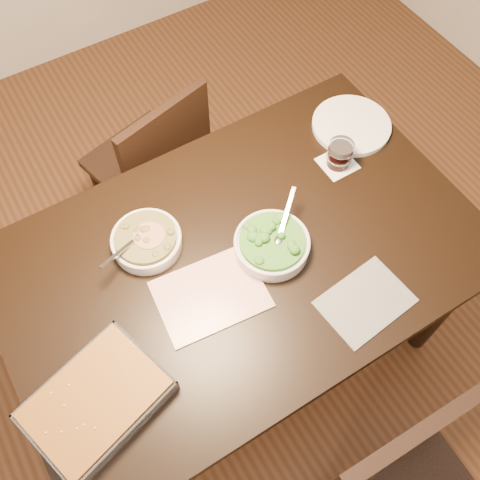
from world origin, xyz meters
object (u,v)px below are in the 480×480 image
(chair_far, at_px, (155,163))
(broccoli_bowl, at_px, (272,244))
(table, at_px, (242,269))
(baking_dish, at_px, (97,401))
(dinner_plate, at_px, (351,125))
(stew_bowl, at_px, (147,240))
(wine_tumbler, at_px, (340,154))

(chair_far, bearing_deg, broccoli_bowl, 81.99)
(table, bearing_deg, chair_far, 89.43)
(baking_dish, height_order, dinner_plate, baking_dish)
(stew_bowl, bearing_deg, dinner_plate, 4.10)
(broccoli_bowl, bearing_deg, dinner_plate, 27.76)
(table, bearing_deg, stew_bowl, 142.76)
(table, relative_size, baking_dish, 3.64)
(broccoli_bowl, xyz_separation_m, chair_far, (-0.07, 0.69, -0.32))
(stew_bowl, xyz_separation_m, wine_tumbler, (0.66, -0.05, 0.02))
(stew_bowl, height_order, wine_tumbler, wine_tumbler)
(stew_bowl, distance_m, dinner_plate, 0.79)
(table, relative_size, chair_far, 1.69)
(wine_tumbler, xyz_separation_m, dinner_plate, (0.13, 0.10, -0.04))
(table, bearing_deg, dinner_plate, 21.58)
(table, xyz_separation_m, chair_far, (0.01, 0.66, -0.19))
(wine_tumbler, relative_size, chair_far, 0.11)
(baking_dish, distance_m, dinner_plate, 1.17)
(dinner_plate, distance_m, chair_far, 0.77)
(chair_far, bearing_deg, table, 75.29)
(stew_bowl, height_order, chair_far, stew_bowl)
(table, bearing_deg, baking_dish, -161.22)
(baking_dish, bearing_deg, dinner_plate, 3.95)
(baking_dish, distance_m, chair_far, 1.05)
(broccoli_bowl, xyz_separation_m, baking_dish, (-0.61, -0.15, -0.00))
(table, distance_m, chair_far, 0.69)
(table, height_order, dinner_plate, dinner_plate)
(table, relative_size, dinner_plate, 5.30)
(stew_bowl, xyz_separation_m, broccoli_bowl, (0.30, -0.20, 0.00))
(stew_bowl, xyz_separation_m, dinner_plate, (0.79, 0.06, -0.02))
(stew_bowl, bearing_deg, broccoli_bowl, -33.54)
(stew_bowl, relative_size, baking_dish, 0.57)
(broccoli_bowl, height_order, baking_dish, broccoli_bowl)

